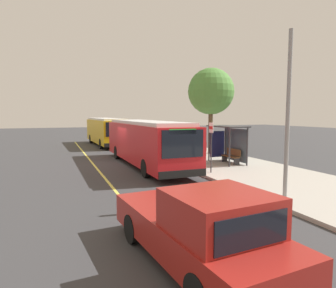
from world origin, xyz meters
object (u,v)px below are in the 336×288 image
object	(u,v)px
transit_bus_main	(146,141)
transit_bus_second	(106,131)
pickup_truck	(200,229)
waiting_bench	(231,156)
pedestrian_commuter	(203,150)
route_sign_post	(211,140)

from	to	relation	value
transit_bus_main	transit_bus_second	xyz separation A→B (m)	(-13.96, -0.27, -0.00)
transit_bus_main	transit_bus_second	world-z (taller)	same
transit_bus_second	pickup_truck	bearing A→B (deg)	-5.21
transit_bus_second	waiting_bench	bearing A→B (deg)	19.37
pickup_truck	pedestrian_commuter	distance (m)	12.69
pickup_truck	pedestrian_commuter	world-z (taller)	pickup_truck
waiting_bench	route_sign_post	world-z (taller)	route_sign_post
pickup_truck	pedestrian_commuter	bearing A→B (deg)	152.13
waiting_bench	transit_bus_main	bearing A→B (deg)	-110.43
transit_bus_second	pedestrian_commuter	xyz separation A→B (m)	(15.98, 3.45, -0.50)
pickup_truck	transit_bus_main	bearing A→B (deg)	168.24
transit_bus_main	route_sign_post	distance (m)	5.03
transit_bus_main	transit_bus_second	distance (m)	13.96
transit_bus_second	pedestrian_commuter	bearing A→B (deg)	12.18
waiting_bench	pedestrian_commuter	xyz separation A→B (m)	(0.03, -2.16, 0.48)
transit_bus_main	waiting_bench	xyz separation A→B (m)	(1.99, 5.33, -0.98)
waiting_bench	route_sign_post	size ratio (longest dim) A/B	0.57
transit_bus_main	route_sign_post	xyz separation A→B (m)	(4.39, 2.45, 0.34)
pickup_truck	pedestrian_commuter	xyz separation A→B (m)	(-11.21, 5.93, 0.26)
transit_bus_second	route_sign_post	size ratio (longest dim) A/B	3.74
pickup_truck	waiting_bench	xyz separation A→B (m)	(-11.24, 8.09, -0.22)
route_sign_post	waiting_bench	bearing A→B (deg)	129.72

